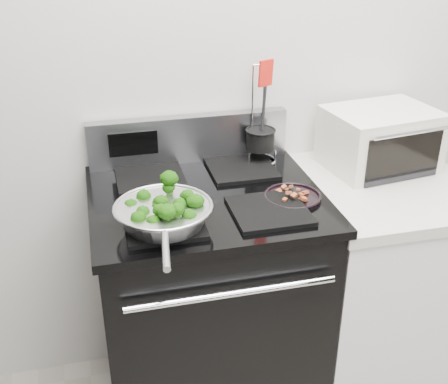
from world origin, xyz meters
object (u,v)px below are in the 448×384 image
object	(u,v)px
gas_range	(208,303)
bacon_plate	(293,194)
utensil_holder	(260,145)
toaster_oven	(380,139)
skillet	(164,214)

from	to	relation	value
gas_range	bacon_plate	size ratio (longest dim) A/B	5.85
bacon_plate	utensil_holder	xyz separation A→B (m)	(-0.02, 0.32, 0.05)
gas_range	utensil_holder	world-z (taller)	utensil_holder
gas_range	bacon_plate	world-z (taller)	gas_range
utensil_holder	bacon_plate	bearing A→B (deg)	-109.64
utensil_holder	toaster_oven	bearing A→B (deg)	-33.07
bacon_plate	gas_range	bearing A→B (deg)	160.32
skillet	utensil_holder	bearing A→B (deg)	50.41
bacon_plate	toaster_oven	distance (m)	0.50
skillet	bacon_plate	distance (m)	0.46
gas_range	toaster_oven	size ratio (longest dim) A/B	2.61
utensil_holder	toaster_oven	xyz separation A→B (m)	(0.45, -0.08, 0.01)
skillet	bacon_plate	bearing A→B (deg)	18.11
skillet	utensil_holder	world-z (taller)	utensil_holder
gas_range	bacon_plate	bearing A→B (deg)	-19.68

